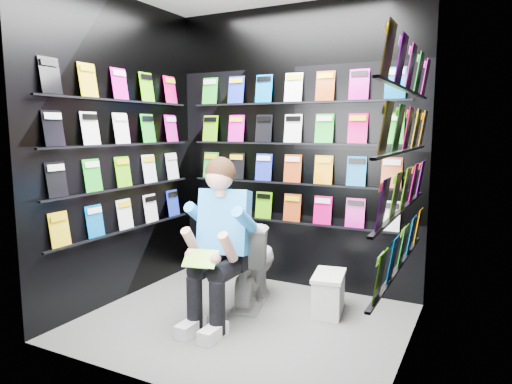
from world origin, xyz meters
The scene contains 13 objects.
floor centered at (0.00, 0.00, 0.00)m, with size 2.40×2.40×0.00m, color #626260.
wall_back centered at (0.00, 1.00, 1.30)m, with size 2.40×0.04×2.60m, color black.
wall_front centered at (0.00, -1.00, 1.30)m, with size 2.40×0.04×2.60m, color black.
wall_left centered at (-1.20, 0.00, 1.30)m, with size 0.04×2.00×2.60m, color black.
wall_right centered at (1.20, 0.00, 1.30)m, with size 0.04×2.00×2.60m, color black.
comics_back centered at (0.00, 0.97, 1.31)m, with size 2.10×0.06×1.37m, color #D60365, non-canonical shape.
comics_left centered at (-1.17, 0.00, 1.31)m, with size 0.06×1.70×1.37m, color #D60365, non-canonical shape.
comics_right centered at (1.17, 0.00, 1.31)m, with size 0.06×1.70×1.37m, color #D60365, non-canonical shape.
toilet centered at (-0.14, 0.38, 0.37)m, with size 0.42×0.75×0.73m, color white.
longbox centered at (0.53, 0.48, 0.15)m, with size 0.22×0.40×0.30m, color white.
longbox_lid centered at (0.53, 0.48, 0.31)m, with size 0.24×0.42×0.03m, color white.
reader centered at (-0.14, 0.00, 0.76)m, with size 0.51×0.75×1.37m, color blue, non-canonical shape.
held_comic centered at (-0.14, -0.35, 0.58)m, with size 0.24×0.01×0.17m, color green.
Camera 1 is at (1.63, -2.95, 1.49)m, focal length 32.00 mm.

